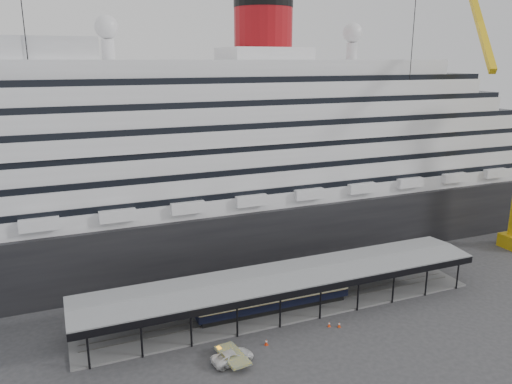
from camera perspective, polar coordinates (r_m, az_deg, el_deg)
ground at (r=66.16m, az=5.45°, el=-15.00°), size 200.00×200.00×0.00m
cruise_ship at (r=88.09m, az=-4.00°, el=5.36°), size 130.00×30.00×43.90m
platform_canopy at (r=68.97m, az=3.53°, el=-11.42°), size 56.00×9.18×5.30m
port_truck at (r=58.92m, az=-2.69°, el=-18.29°), size 5.10×2.84×1.35m
pullman_carriage at (r=68.13m, az=2.04°, el=-11.55°), size 21.57×3.03×21.15m
traffic_cone_left at (r=61.95m, az=1.19°, el=-16.76°), size 0.51×0.51×0.80m
traffic_cone_mid at (r=66.28m, az=8.37°, el=-14.70°), size 0.41×0.41×0.69m
traffic_cone_right at (r=66.34m, az=9.50°, el=-14.71°), size 0.47×0.47×0.72m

